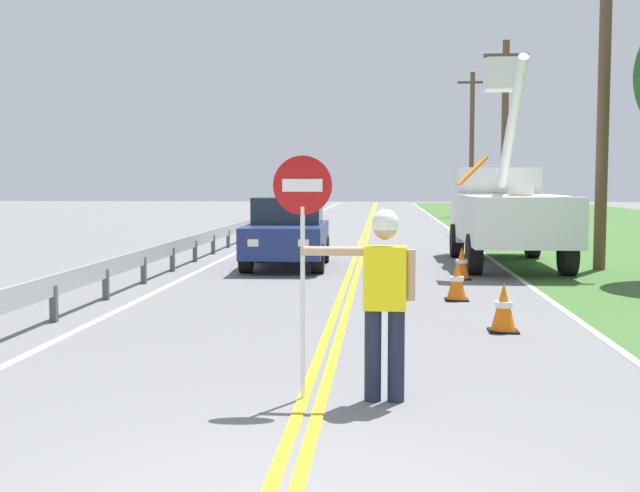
{
  "coord_description": "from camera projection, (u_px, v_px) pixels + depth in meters",
  "views": [
    {
      "loc": [
        0.66,
        -4.88,
        2.09
      ],
      "look_at": [
        -0.2,
        6.25,
        1.2
      ],
      "focal_mm": 45.76,
      "sensor_mm": 36.0,
      "label": 1
    }
  ],
  "objects": [
    {
      "name": "centerline_yellow_right",
      "position": [
        364.0,
        250.0,
        24.94
      ],
      "size": [
        0.11,
        110.0,
        0.01
      ],
      "primitive_type": "cube",
      "color": "yellow",
      "rests_on": "ground"
    },
    {
      "name": "edge_line_right",
      "position": [
        480.0,
        250.0,
        24.67
      ],
      "size": [
        0.12,
        110.0,
        0.01
      ],
      "primitive_type": "cube",
      "color": "silver",
      "rests_on": "ground"
    },
    {
      "name": "utility_pole_far",
      "position": [
        472.0,
        142.0,
        49.01
      ],
      "size": [
        1.8,
        0.28,
        8.61
      ],
      "color": "brown",
      "rests_on": "ground"
    },
    {
      "name": "oncoming_sedan_nearest",
      "position": [
        287.0,
        233.0,
        19.82
      ],
      "size": [
        1.99,
        4.14,
        1.7
      ],
      "color": "navy",
      "rests_on": "ground"
    },
    {
      "name": "traffic_cone_lead",
      "position": [
        504.0,
        308.0,
        11.29
      ],
      "size": [
        0.4,
        0.4,
        0.7
      ],
      "color": "orange",
      "rests_on": "ground"
    },
    {
      "name": "utility_bucket_truck",
      "position": [
        504.0,
        208.0,
        20.6
      ],
      "size": [
        2.67,
        6.81,
        5.23
      ],
      "color": "white",
      "rests_on": "ground"
    },
    {
      "name": "centerline_yellow_left",
      "position": [
        358.0,
        250.0,
        24.95
      ],
      "size": [
        0.11,
        110.0,
        0.01
      ],
      "primitive_type": "cube",
      "color": "yellow",
      "rests_on": "ground"
    },
    {
      "name": "traffic_cone_tail",
      "position": [
        461.0,
        264.0,
        17.36
      ],
      "size": [
        0.4,
        0.4,
        0.7
      ],
      "color": "orange",
      "rests_on": "ground"
    },
    {
      "name": "traffic_cone_mid",
      "position": [
        457.0,
        281.0,
        14.29
      ],
      "size": [
        0.4,
        0.4,
        0.7
      ],
      "color": "orange",
      "rests_on": "ground"
    },
    {
      "name": "edge_line_left",
      "position": [
        245.0,
        249.0,
        25.22
      ],
      "size": [
        0.12,
        110.0,
        0.01
      ],
      "primitive_type": "cube",
      "color": "silver",
      "rests_on": "ground"
    },
    {
      "name": "guardrail_left_shoulder",
      "position": [
        184.0,
        245.0,
        20.01
      ],
      "size": [
        0.1,
        32.0,
        0.71
      ],
      "color": "#9EA0A3",
      "rests_on": "ground"
    },
    {
      "name": "flagger_worker",
      "position": [
        384.0,
        292.0,
        7.67
      ],
      "size": [
        1.09,
        0.25,
        1.83
      ],
      "color": "#1E2338",
      "rests_on": "ground"
    },
    {
      "name": "utility_pole_mid",
      "position": [
        505.0,
        133.0,
        33.11
      ],
      "size": [
        1.8,
        0.28,
        7.77
      ],
      "color": "brown",
      "rests_on": "ground"
    },
    {
      "name": "utility_pole_near",
      "position": [
        604.0,
        86.0,
        18.95
      ],
      "size": [
        1.8,
        0.28,
        8.23
      ],
      "color": "brown",
      "rests_on": "ground"
    },
    {
      "name": "stop_sign_paddle",
      "position": [
        303.0,
        222.0,
        7.69
      ],
      "size": [
        0.56,
        0.04,
        2.33
      ],
      "color": "silver",
      "rests_on": "ground"
    }
  ]
}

